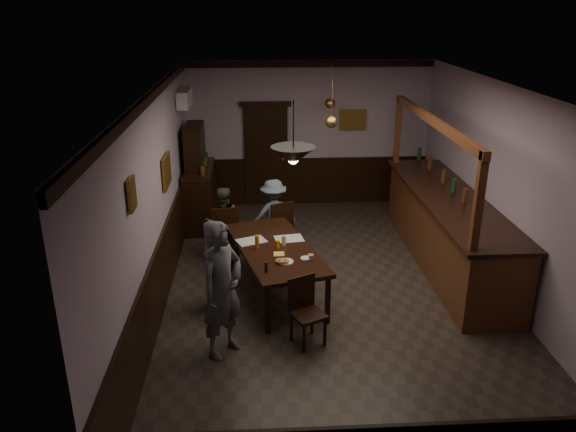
{
  "coord_description": "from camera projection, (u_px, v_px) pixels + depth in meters",
  "views": [
    {
      "loc": [
        -1.12,
        -7.42,
        4.11
      ],
      "look_at": [
        -0.66,
        0.23,
        1.15
      ],
      "focal_mm": 35.0,
      "sensor_mm": 36.0,
      "label": 1
    }
  ],
  "objects": [
    {
      "name": "beer_glass",
      "position": [
        257.0,
        242.0,
        8.08
      ],
      "size": [
        0.06,
        0.06,
        0.2
      ],
      "primitive_type": "cylinder",
      "color": "#BF721E",
      "rests_on": "dining_table"
    },
    {
      "name": "pastry_plate",
      "position": [
        286.0,
        262.0,
        7.68
      ],
      "size": [
        0.22,
        0.22,
        0.01
      ],
      "primitive_type": "cylinder",
      "color": "white",
      "rests_on": "dining_table"
    },
    {
      "name": "pepper_mill",
      "position": [
        266.0,
        267.0,
        7.39
      ],
      "size": [
        0.04,
        0.04,
        0.14
      ],
      "primitive_type": "cylinder",
      "color": "black",
      "rests_on": "dining_table"
    },
    {
      "name": "pastry_ring_b",
      "position": [
        284.0,
        261.0,
        7.64
      ],
      "size": [
        0.13,
        0.13,
        0.04
      ],
      "primitive_type": "torus",
      "color": "#C68C47",
      "rests_on": "pastry_plate"
    },
    {
      "name": "dining_table",
      "position": [
        275.0,
        251.0,
        8.19
      ],
      "size": [
        1.53,
        2.38,
        0.75
      ],
      "rotation": [
        0.0,
        0.0,
        0.26
      ],
      "color": "black",
      "rests_on": "ground"
    },
    {
      "name": "picture_back",
      "position": [
        353.0,
        120.0,
        11.54
      ],
      "size": [
        0.55,
        0.04,
        0.42
      ],
      "color": "olive",
      "rests_on": "ground"
    },
    {
      "name": "pastry_ring_a",
      "position": [
        280.0,
        261.0,
        7.64
      ],
      "size": [
        0.13,
        0.13,
        0.04
      ],
      "primitive_type": "torus",
      "color": "#C68C47",
      "rests_on": "pastry_plate"
    },
    {
      "name": "pendant_iron",
      "position": [
        293.0,
        155.0,
        6.89
      ],
      "size": [
        0.56,
        0.56,
        0.79
      ],
      "color": "black",
      "rests_on": "ground"
    },
    {
      "name": "person_seated_left",
      "position": [
        223.0,
        222.0,
        9.45
      ],
      "size": [
        0.68,
        0.58,
        1.22
      ],
      "primitive_type": "imported",
      "rotation": [
        0.0,
        0.0,
        3.36
      ],
      "color": "#4D5231",
      "rests_on": "ground"
    },
    {
      "name": "saucer",
      "position": [
        306.0,
        258.0,
        7.79
      ],
      "size": [
        0.15,
        0.15,
        0.01
      ],
      "primitive_type": "cylinder",
      "color": "white",
      "rests_on": "dining_table"
    },
    {
      "name": "water_glass",
      "position": [
        284.0,
        241.0,
        8.19
      ],
      "size": [
        0.06,
        0.06,
        0.15
      ],
      "primitive_type": "cylinder",
      "color": "silver",
      "rests_on": "dining_table"
    },
    {
      "name": "sideboard",
      "position": [
        199.0,
        186.0,
        10.74
      ],
      "size": [
        0.53,
        1.48,
        1.96
      ],
      "color": "black",
      "rests_on": "ground"
    },
    {
      "name": "bar_counter",
      "position": [
        447.0,
        228.0,
        9.17
      ],
      "size": [
        1.02,
        4.37,
        2.45
      ],
      "color": "#502D15",
      "rests_on": "ground"
    },
    {
      "name": "soda_can",
      "position": [
        278.0,
        245.0,
        8.07
      ],
      "size": [
        0.07,
        0.07,
        0.12
      ],
      "primitive_type": "cylinder",
      "color": "orange",
      "rests_on": "dining_table"
    },
    {
      "name": "pendant_brass_mid",
      "position": [
        331.0,
        122.0,
        8.91
      ],
      "size": [
        0.2,
        0.2,
        0.81
      ],
      "color": "#BF8C3F",
      "rests_on": "ground"
    },
    {
      "name": "picture_left_large",
      "position": [
        167.0,
        171.0,
        8.45
      ],
      "size": [
        0.04,
        0.62,
        0.48
      ],
      "color": "olive",
      "rests_on": "ground"
    },
    {
      "name": "person_seated_right",
      "position": [
        274.0,
        215.0,
        9.71
      ],
      "size": [
        0.91,
        0.67,
        1.26
      ],
      "primitive_type": "imported",
      "rotation": [
        0.0,
        0.0,
        3.41
      ],
      "color": "slate",
      "rests_on": "ground"
    },
    {
      "name": "room",
      "position": [
        336.0,
        198.0,
        7.91
      ],
      "size": [
        5.01,
        8.01,
        3.01
      ],
      "color": "#2D2621",
      "rests_on": "ground"
    },
    {
      "name": "chair_far_left",
      "position": [
        226.0,
        232.0,
        9.22
      ],
      "size": [
        0.48,
        0.48,
        1.0
      ],
      "rotation": [
        0.0,
        0.0,
        3.27
      ],
      "color": "black",
      "rests_on": "ground"
    },
    {
      "name": "chair_side",
      "position": [
        216.0,
        276.0,
        7.81
      ],
      "size": [
        0.46,
        0.46,
        0.93
      ],
      "rotation": [
        0.0,
        0.0,
        1.72
      ],
      "color": "black",
      "rests_on": "ground"
    },
    {
      "name": "coffee_cup",
      "position": [
        311.0,
        257.0,
        7.73
      ],
      "size": [
        0.1,
        0.1,
        0.07
      ],
      "primitive_type": "imported",
      "rotation": [
        0.0,
        0.0,
        0.26
      ],
      "color": "white",
      "rests_on": "saucer"
    },
    {
      "name": "person_standing",
      "position": [
        222.0,
        290.0,
        6.7
      ],
      "size": [
        0.73,
        0.76,
        1.75
      ],
      "primitive_type": "imported",
      "rotation": [
        0.0,
        0.0,
        0.87
      ],
      "color": "#545761",
      "rests_on": "ground"
    },
    {
      "name": "pendant_brass_far",
      "position": [
        330.0,
        103.0,
        10.49
      ],
      "size": [
        0.2,
        0.2,
        0.81
      ],
      "color": "#BF8C3F",
      "rests_on": "ground"
    },
    {
      "name": "picture_left_small",
      "position": [
        132.0,
        194.0,
        6.05
      ],
      "size": [
        0.04,
        0.28,
        0.36
      ],
      "color": "olive",
      "rests_on": "ground"
    },
    {
      "name": "newspaper_right",
      "position": [
        289.0,
        239.0,
        8.43
      ],
      "size": [
        0.46,
        0.36,
        0.01
      ],
      "primitive_type": "cube",
      "rotation": [
        0.0,
        0.0,
        0.16
      ],
      "color": "silver",
      "rests_on": "dining_table"
    },
    {
      "name": "chair_near",
      "position": [
        305.0,
        307.0,
        7.08
      ],
      "size": [
        0.51,
        0.51,
        0.88
      ],
      "rotation": [
        0.0,
        0.0,
        0.46
      ],
      "color": "black",
      "rests_on": "ground"
    },
    {
      "name": "ac_unit",
      "position": [
        184.0,
        98.0,
        10.14
      ],
      "size": [
        0.2,
        0.85,
        0.3
      ],
      "color": "white",
      "rests_on": "ground"
    },
    {
      "name": "newspaper_left",
      "position": [
        251.0,
        241.0,
        8.36
      ],
      "size": [
        0.5,
        0.44,
        0.01
      ],
      "primitive_type": "cube",
      "rotation": [
        0.0,
        0.0,
        0.4
      ],
      "color": "silver",
      "rests_on": "dining_table"
    },
    {
      "name": "chair_far_right",
      "position": [
        279.0,
        226.0,
        9.5
      ],
      "size": [
        0.56,
        0.56,
        0.98
      ],
      "rotation": [
        0.0,
        0.0,
        3.58
      ],
      "color": "black",
      "rests_on": "ground"
    },
    {
      "name": "door_back",
      "position": [
        266.0,
        157.0,
        11.7
      ],
      "size": [
        0.9,
        0.06,
        2.1
      ],
      "primitive_type": "cube",
      "color": "black",
      "rests_on": "ground"
    },
    {
      "name": "napkin",
      "position": [
        279.0,
        254.0,
        7.93
      ],
      "size": [
        0.18,
        0.18,
        0.0
      ],
      "primitive_type": "cube",
      "rotation": [
        0.0,
        0.0,
        0.26
      ],
      "color": "#EEC557",
      "rests_on": "dining_table"
    }
  ]
}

